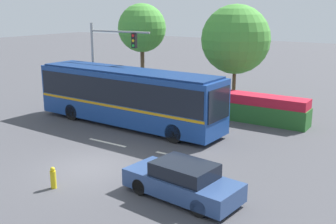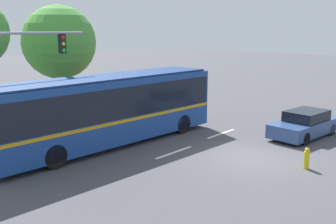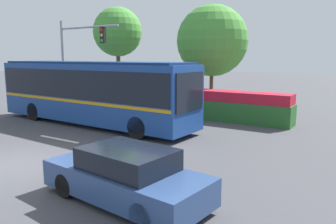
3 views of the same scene
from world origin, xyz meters
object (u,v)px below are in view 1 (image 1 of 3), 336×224
city_bus (127,94)px  sedan_foreground (183,181)px  street_tree_centre (236,39)px  traffic_light_pole (106,55)px  street_tree_left (142,28)px  fire_hydrant (53,178)px

city_bus → sedan_foreground: (7.60, -6.41, -1.22)m
sedan_foreground → street_tree_centre: 15.80m
city_bus → street_tree_centre: (3.01, 8.19, 2.70)m
traffic_light_pole → street_tree_left: bearing=91.0°
street_tree_centre → fire_hydrant: street_tree_centre is taller
street_tree_left → fire_hydrant: bearing=-66.2°
city_bus → traffic_light_pole: 4.23m
sedan_foreground → traffic_light_pole: 14.05m
sedan_foreground → street_tree_left: (-10.90, 12.40, 4.59)m
city_bus → fire_hydrant: city_bus is taller
street_tree_left → fire_hydrant: size_ratio=8.12×
street_tree_left → street_tree_centre: (6.30, 2.20, -0.66)m
city_bus → street_tree_centre: 9.13m
city_bus → sedan_foreground: bearing=-37.7°
sedan_foreground → traffic_light_pole: (-10.83, 8.39, 3.09)m
city_bus → street_tree_left: 7.62m
sedan_foreground → fire_hydrant: size_ratio=5.24×
traffic_light_pole → street_tree_centre: size_ratio=0.83×
sedan_foreground → street_tree_left: size_ratio=0.65×
street_tree_centre → street_tree_left: bearing=-160.7°
city_bus → fire_hydrant: bearing=-67.7°
city_bus → street_tree_left: size_ratio=1.73×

